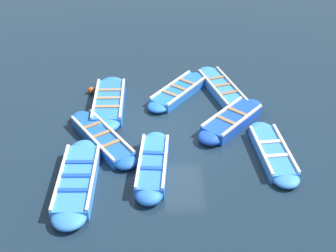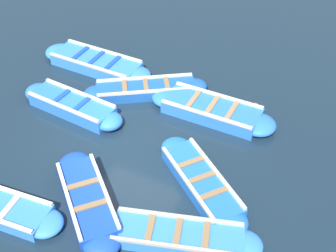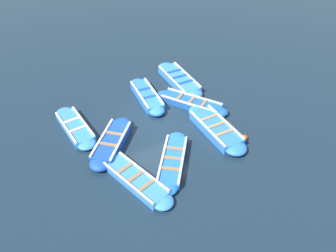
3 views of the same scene
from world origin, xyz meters
name	(u,v)px [view 3 (image 3 of 3)]	position (x,y,z in m)	size (l,w,h in m)	color
ground_plane	(155,126)	(0.00, 0.00, 0.00)	(120.00, 120.00, 0.00)	#162838
boat_bow_out	(191,103)	(0.53, -2.18, 0.16)	(3.45, 2.61, 0.38)	#1E59AD
boat_stern_in	(173,161)	(-2.37, 0.46, 0.15)	(3.16, 2.70, 0.36)	blue
boat_centre	(75,127)	(1.43, 3.17, 0.15)	(3.36, 1.09, 0.35)	#3884E0
boat_outer_right	(147,96)	(2.00, -0.55, 0.19)	(3.36, 1.04, 0.45)	blue
boat_outer_left	(112,142)	(-0.29, 2.14, 0.19)	(2.96, 2.80, 0.44)	#1947B7
boat_tucked	(179,80)	(2.59, -2.71, 0.18)	(3.85, 1.09, 0.42)	#3884E0
boat_end_of_row	(216,128)	(-1.60, -2.10, 0.19)	(3.67, 1.05, 0.43)	blue
boat_broadside	(136,179)	(-2.53, 2.10, 0.15)	(3.65, 1.79, 0.35)	#3884E0
buoy_orange_near	(244,138)	(-2.61, -2.85, 0.12)	(0.25, 0.25, 0.25)	#E05119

